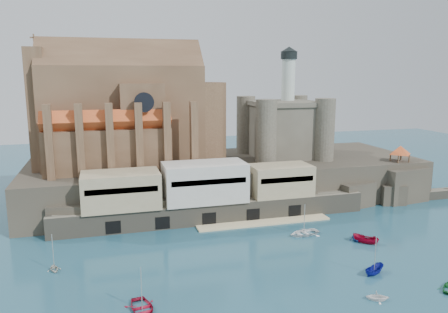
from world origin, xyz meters
TOP-DOWN VIEW (x-y plane):
  - ground at (0.00, 0.00)m, footprint 300.00×300.00m
  - promontory at (-0.19, 39.37)m, footprint 100.00×36.00m
  - quay at (-10.19, 23.07)m, footprint 70.00×12.00m
  - church at (-24.13, 41.85)m, footprint 47.00×25.93m
  - castle_keep at (16.08, 41.08)m, footprint 21.20×21.20m
  - rock_outcrop at (42.00, 25.84)m, footprint 14.50×10.50m
  - pavilion at (42.00, 26.00)m, footprint 6.40×6.40m
  - boat_0 at (-27.09, -11.18)m, footprint 4.53×1.94m
  - boat_1 at (5.92, -17.57)m, footprint 2.65×3.29m
  - boat_2 at (10.50, -10.09)m, footprint 2.27×2.25m
  - boat_4 at (-40.00, 5.27)m, footprint 2.94×2.21m
  - boat_5 at (16.73, 1.81)m, footprint 2.66×2.66m
  - boat_6 at (7.30, 9.17)m, footprint 2.19×4.88m
  - boat_7 at (15.74, 3.60)m, footprint 3.41×2.74m

SIDE VIEW (x-z plane):
  - ground at x=0.00m, z-range 0.00..0.00m
  - boat_0 at x=-27.09m, z-range -3.07..3.07m
  - boat_1 at x=5.92m, z-range -1.66..1.66m
  - boat_2 at x=10.50m, z-range -2.23..2.23m
  - boat_4 at x=-40.00m, z-range -1.52..1.52m
  - boat_5 at x=16.73m, z-range -2.47..2.47m
  - boat_6 at x=7.30m, z-range -3.30..3.30m
  - boat_7 at x=15.74m, z-range -1.71..1.71m
  - rock_outcrop at x=42.00m, z-range -0.33..8.37m
  - promontory at x=-0.19m, z-range -0.08..9.92m
  - quay at x=-10.19m, z-range -0.46..12.59m
  - pavilion at x=42.00m, z-range 10.03..15.43m
  - castle_keep at x=16.08m, z-range 3.66..32.96m
  - church at x=-24.13m, z-range 6.88..37.38m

